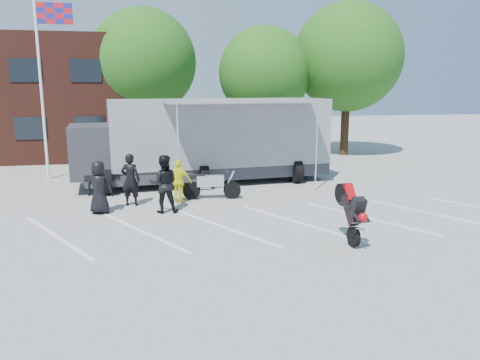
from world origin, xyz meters
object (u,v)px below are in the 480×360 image
object	(u,v)px
flagpole	(46,66)
spectator_hivis	(179,182)
spectator_leather_b	(131,180)
spectator_leather_c	(164,184)
transporter_truck	(210,183)
tree_mid	(265,73)
parked_motorcycle	(212,199)
spectator_leather_a	(99,187)
tree_right	(348,57)
stunt_bike_rider	(343,240)
tree_left	(143,62)

from	to	relation	value
flagpole	spectator_hivis	size ratio (longest dim) A/B	5.02
spectator_leather_b	spectator_leather_c	bearing A→B (deg)	152.87
transporter_truck	tree_mid	bearing A→B (deg)	54.29
parked_motorcycle	spectator_leather_a	xyz separation A→B (m)	(-3.96, -1.28, 0.89)
spectator_hivis	spectator_leather_c	bearing A→B (deg)	82.13
tree_right	stunt_bike_rider	size ratio (longest dim) A/B	5.11
tree_mid	transporter_truck	bearing A→B (deg)	-120.34
tree_left	spectator_leather_b	xyz separation A→B (m)	(-0.59, -11.80, -4.63)
tree_left	spectator_hivis	world-z (taller)	tree_left
spectator_hivis	flagpole	bearing A→B (deg)	-28.82
tree_left	spectator_leather_c	distance (m)	13.77
flagpole	spectator_hivis	xyz separation A→B (m)	(5.37, -5.78, -4.26)
spectator_leather_b	spectator_hivis	size ratio (longest dim) A/B	1.18
tree_mid	spectator_leather_c	bearing A→B (deg)	-118.36
tree_left	parked_motorcycle	size ratio (longest dim) A/B	3.87
flagpole	tree_mid	distance (m)	12.31
tree_mid	spectator_hivis	world-z (taller)	tree_mid
spectator_hivis	spectator_leather_b	bearing A→B (deg)	19.06
tree_left	spectator_leather_c	world-z (taller)	tree_left
spectator_leather_a	spectator_leather_b	size ratio (longest dim) A/B	0.95
tree_right	spectator_hivis	bearing A→B (deg)	-136.61
parked_motorcycle	tree_left	bearing A→B (deg)	18.02
tree_mid	spectator_leather_b	bearing A→B (deg)	-125.08
transporter_truck	spectator_leather_c	bearing A→B (deg)	-120.40
spectator_hivis	tree_mid	bearing A→B (deg)	-100.28
spectator_hivis	tree_right	bearing A→B (deg)	-118.30
flagpole	spectator_leather_b	size ratio (longest dim) A/B	4.26
tree_right	spectator_leather_c	bearing A→B (deg)	-134.98
spectator_leather_a	spectator_leather_c	distance (m)	2.14
parked_motorcycle	transporter_truck	bearing A→B (deg)	0.42
flagpole	spectator_leather_a	world-z (taller)	flagpole
spectator_leather_a	spectator_leather_b	distance (m)	1.33
transporter_truck	parked_motorcycle	xyz separation A→B (m)	(-0.31, -3.03, 0.00)
spectator_leather_b	spectator_leather_c	world-z (taller)	spectator_leather_c
stunt_bike_rider	spectator_leather_c	world-z (taller)	spectator_leather_c
tree_right	spectator_leather_a	world-z (taller)	tree_right
tree_mid	spectator_leather_a	size ratio (longest dim) A/B	4.30
flagpole	parked_motorcycle	bearing A→B (deg)	-39.22
tree_left	spectator_hivis	distance (m)	12.76
tree_right	stunt_bike_rider	bearing A→B (deg)	-113.58
tree_mid	stunt_bike_rider	world-z (taller)	tree_mid
tree_right	spectator_hivis	distance (m)	15.81
flagpole	parked_motorcycle	size ratio (longest dim) A/B	3.58
tree_left	transporter_truck	bearing A→B (deg)	-72.20
tree_left	stunt_bike_rider	size ratio (longest dim) A/B	4.84
tree_left	spectator_leather_c	size ratio (longest dim) A/B	4.40
spectator_leather_a	spectator_hivis	xyz separation A→B (m)	(2.70, 0.90, -0.10)
parked_motorcycle	spectator_leather_b	bearing A→B (deg)	103.93
spectator_leather_c	tree_mid	bearing A→B (deg)	-113.94
spectator_leather_b	spectator_leather_c	distance (m)	1.62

